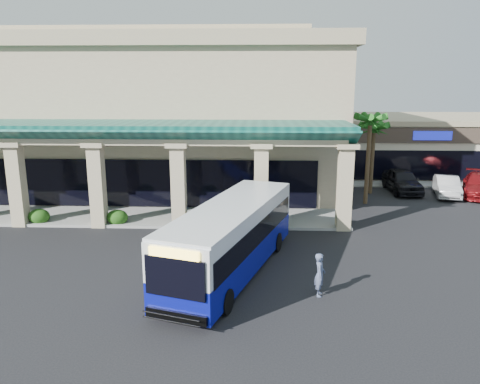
{
  "coord_description": "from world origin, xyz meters",
  "views": [
    {
      "loc": [
        1.38,
        -19.55,
        7.87
      ],
      "look_at": [
        0.38,
        4.6,
        2.2
      ],
      "focal_mm": 35.0,
      "sensor_mm": 36.0,
      "label": 1
    }
  ],
  "objects_px": {
    "car_white": "(447,186)",
    "pedestrian": "(320,275)",
    "transit_bus": "(232,239)",
    "car_red": "(480,185)",
    "car_silver": "(402,180)"
  },
  "relations": [
    {
      "from": "car_silver",
      "to": "car_red",
      "type": "height_order",
      "value": "car_silver"
    },
    {
      "from": "car_white",
      "to": "car_red",
      "type": "height_order",
      "value": "car_red"
    },
    {
      "from": "transit_bus",
      "to": "car_red",
      "type": "xyz_separation_m",
      "value": [
        16.81,
        14.47,
        -0.7
      ]
    },
    {
      "from": "pedestrian",
      "to": "car_silver",
      "type": "xyz_separation_m",
      "value": [
        8.21,
        17.6,
        0.01
      ]
    },
    {
      "from": "pedestrian",
      "to": "car_silver",
      "type": "bearing_deg",
      "value": -18.89
    },
    {
      "from": "pedestrian",
      "to": "car_white",
      "type": "xyz_separation_m",
      "value": [
        11.0,
        16.39,
        -0.13
      ]
    },
    {
      "from": "transit_bus",
      "to": "pedestrian",
      "type": "xyz_separation_m",
      "value": [
        3.43,
        -2.05,
        -0.65
      ]
    },
    {
      "from": "car_white",
      "to": "pedestrian",
      "type": "bearing_deg",
      "value": -110.63
    },
    {
      "from": "transit_bus",
      "to": "car_red",
      "type": "height_order",
      "value": "transit_bus"
    },
    {
      "from": "pedestrian",
      "to": "car_silver",
      "type": "height_order",
      "value": "car_silver"
    },
    {
      "from": "pedestrian",
      "to": "car_red",
      "type": "distance_m",
      "value": 21.26
    },
    {
      "from": "transit_bus",
      "to": "car_silver",
      "type": "bearing_deg",
      "value": 70.66
    },
    {
      "from": "pedestrian",
      "to": "car_white",
      "type": "distance_m",
      "value": 19.74
    },
    {
      "from": "transit_bus",
      "to": "car_white",
      "type": "relative_size",
      "value": 2.47
    },
    {
      "from": "car_silver",
      "to": "car_red",
      "type": "bearing_deg",
      "value": -12.6
    }
  ]
}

